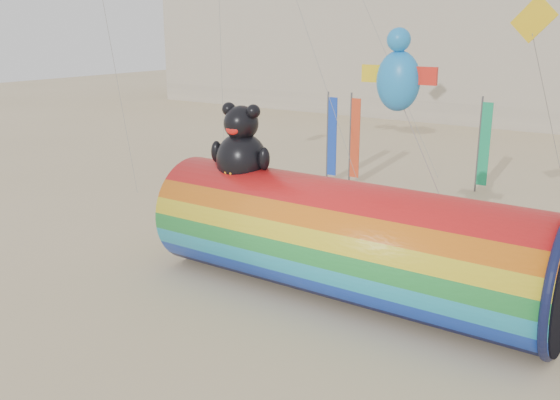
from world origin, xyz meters
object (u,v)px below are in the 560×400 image
Objects in this scene: kite_handler at (446,269)px; fabric_bundle at (461,307)px; hotel_building at (427,10)px; windsock_assembly at (345,237)px.

fabric_bundle is at bearing 110.50° from kite_handler.
kite_handler is 1.88m from fabric_bundle.
windsock_assembly is at bearing -70.60° from hotel_building.
hotel_building is 48.46m from kite_handler.
windsock_assembly is (16.20, -46.02, -8.23)m from hotel_building.
fabric_bundle is at bearing 14.87° from windsock_assembly.
kite_handler is (18.83, -43.62, -9.54)m from hotel_building.
windsock_assembly is at bearing -165.13° from fabric_bundle.
hotel_building reaches higher than fabric_bundle.
windsock_assembly reaches higher than kite_handler.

